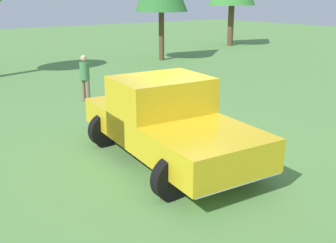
% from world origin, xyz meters
% --- Properties ---
extents(ground_plane, '(80.00, 80.00, 0.00)m').
position_xyz_m(ground_plane, '(0.00, 0.00, 0.00)').
color(ground_plane, '#5B8C47').
extents(pickup_truck, '(2.82, 5.03, 1.82)m').
position_xyz_m(pickup_truck, '(-0.75, -0.43, 0.95)').
color(pickup_truck, black).
rests_on(pickup_truck, ground_plane).
extents(person_bystander, '(0.42, 0.42, 1.62)m').
position_xyz_m(person_bystander, '(0.06, 5.23, 0.91)').
color(person_bystander, '#7A6B51').
rests_on(person_bystander, ground_plane).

